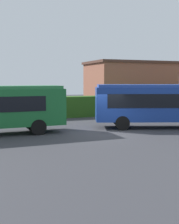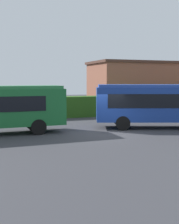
# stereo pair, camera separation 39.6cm
# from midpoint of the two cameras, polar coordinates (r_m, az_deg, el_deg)

# --- Properties ---
(ground_plane) EXTENTS (101.56, 101.56, 0.00)m
(ground_plane) POSITION_cam_midpoint_polar(r_m,az_deg,el_deg) (19.97, 4.22, -3.95)
(ground_plane) COLOR #38383D
(bus_blue) EXTENTS (9.71, 5.47, 3.15)m
(bus_blue) POSITION_cam_midpoint_polar(r_m,az_deg,el_deg) (22.44, 14.04, 1.66)
(bus_blue) COLOR navy
(bus_blue) RESTS_ON ground_plane
(hedge_row) EXTENTS (62.78, 1.58, 1.93)m
(hedge_row) POSITION_cam_midpoint_polar(r_m,az_deg,el_deg) (28.37, -3.35, 0.99)
(hedge_row) COLOR #2C5819
(hedge_row) RESTS_ON ground_plane
(depot_building) EXTENTS (10.47, 6.95, 5.76)m
(depot_building) POSITION_cam_midpoint_polar(r_m,az_deg,el_deg) (38.74, 8.47, 5.13)
(depot_building) COLOR brown
(depot_building) RESTS_ON ground_plane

